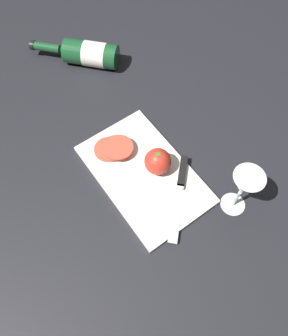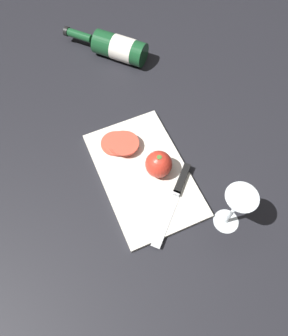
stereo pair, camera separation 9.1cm
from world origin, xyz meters
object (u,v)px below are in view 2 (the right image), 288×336
(wine_bottle, at_px, (117,47))
(whole_tomato, at_px, (159,164))
(tomato_slice_stack_near, at_px, (120,143))
(wine_glass, at_px, (237,205))
(knife, at_px, (178,188))

(wine_bottle, height_order, whole_tomato, whole_tomato)
(wine_bottle, xyz_separation_m, tomato_slice_stack_near, (0.36, -0.14, -0.02))
(wine_glass, xyz_separation_m, whole_tomato, (-0.21, -0.11, -0.07))
(wine_bottle, xyz_separation_m, wine_glass, (0.70, 0.04, 0.08))
(wine_bottle, relative_size, knife, 1.34)
(wine_glass, bearing_deg, knife, -149.20)
(whole_tomato, xyz_separation_m, tomato_slice_stack_near, (-0.12, -0.07, -0.03))
(whole_tomato, bearing_deg, wine_bottle, 172.28)
(whole_tomato, bearing_deg, knife, 19.31)
(wine_bottle, relative_size, wine_glass, 1.59)
(wine_glass, bearing_deg, wine_bottle, -176.72)
(wine_bottle, height_order, wine_glass, wine_glass)
(wine_bottle, distance_m, whole_tomato, 0.49)
(wine_bottle, relative_size, whole_tomato, 3.47)
(knife, height_order, tomato_slice_stack_near, tomato_slice_stack_near)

